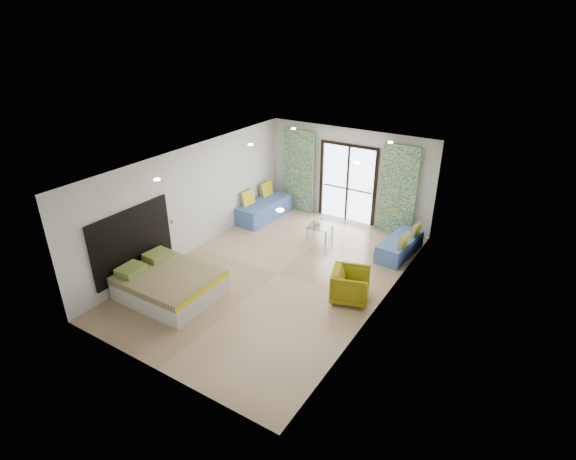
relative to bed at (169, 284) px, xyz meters
The scene contains 24 objects.
floor 2.49m from the bed, 53.34° to the left, with size 5.00×7.50×0.01m, color #987B5B, non-canonical shape.
ceiling 3.46m from the bed, 53.34° to the left, with size 5.00×7.50×0.01m, color silver, non-canonical shape.
wall_back 6.02m from the bed, 75.56° to the left, with size 5.00×0.01×2.70m, color silver, non-canonical shape.
wall_front 2.54m from the bed, 50.09° to the right, with size 5.00×0.01×2.70m, color silver, non-canonical shape.
wall_left 2.47m from the bed, 117.28° to the left, with size 0.01×7.50×2.70m, color silver, non-canonical shape.
wall_right 4.57m from the bed, 26.51° to the left, with size 0.01×7.50×2.70m, color silver, non-canonical shape.
balcony_door 5.97m from the bed, 75.48° to the left, with size 1.76×0.08×2.28m.
balcony_rail 5.94m from the bed, 75.51° to the left, with size 1.52×0.03×0.04m, color #595451.
curtain_left 5.64m from the bed, 90.75° to the left, with size 1.00×0.10×2.50m, color silver.
curtain_right 6.40m from the bed, 61.41° to the left, with size 1.00×0.10×2.50m, color silver.
downlight_a 2.39m from the bed, 11.68° to the right, with size 0.12×0.12×0.02m, color #FFE0B2.
downlight_b 3.74m from the bed, ahead, with size 0.12×0.12×0.02m, color #FFE0B2.
downlight_c 3.82m from the bed, 88.52° to the left, with size 0.12×0.12×0.02m, color #FFE0B2.
downlight_d 4.78m from the bed, 46.05° to the left, with size 0.12×0.12×0.02m, color #FFE0B2.
downlight_e 5.53m from the bed, 89.11° to the left, with size 0.12×0.12×0.02m, color #FFE0B2.
downlight_f 6.23m from the bed, 60.00° to the left, with size 0.12×0.12×0.02m, color #FFE0B2.
headboard 1.24m from the bed, behind, with size 0.06×2.10×1.50m, color black.
switch_plate 1.77m from the bed, 128.46° to the left, with size 0.02×0.10×0.10m, color silver.
bed is the anchor object (origin of this frame).
daybed_left 4.53m from the bed, 98.13° to the left, with size 0.84×1.95×0.94m.
daybed_right 5.69m from the bed, 50.89° to the left, with size 0.76×1.66×0.80m.
coffee_table 4.37m from the bed, 70.47° to the left, with size 0.67×0.67×0.69m.
vase 4.34m from the bed, 71.34° to the left, with size 0.17×0.18×0.17m, color white.
armchair 3.88m from the bed, 29.71° to the left, with size 0.76×0.71×0.78m, color olive.
Camera 1 is at (5.03, -7.56, 5.51)m, focal length 28.00 mm.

